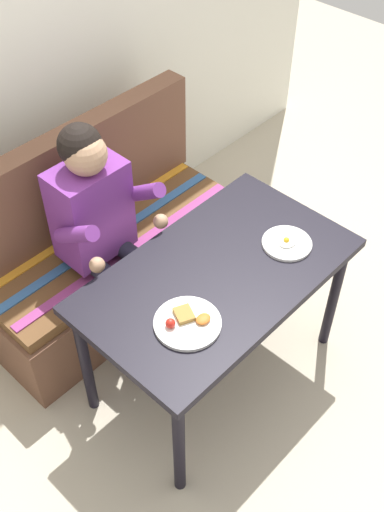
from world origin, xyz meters
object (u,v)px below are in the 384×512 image
(plate_breakfast, at_px, (187,322))
(plate_eggs, at_px, (287,243))
(table, at_px, (217,285))
(person, at_px, (102,221))
(couch, at_px, (107,251))

(plate_breakfast, xyz_separation_m, plate_eggs, (0.62, -0.01, -0.00))
(table, distance_m, person, 0.61)
(table, relative_size, couch, 0.83)
(person, bearing_deg, table, -77.21)
(couch, xyz_separation_m, plate_breakfast, (-0.29, -0.86, 0.41))
(table, height_order, couch, couch)
(couch, xyz_separation_m, person, (-0.13, -0.17, 0.41))
(person, height_order, plate_breakfast, person)
(couch, height_order, plate_breakfast, couch)
(person, height_order, plate_eggs, person)
(table, height_order, plate_breakfast, plate_breakfast)
(table, bearing_deg, plate_eggs, -18.44)
(person, xyz_separation_m, plate_eggs, (0.46, -0.70, -0.00))
(couch, relative_size, person, 1.19)
(table, bearing_deg, person, 102.79)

